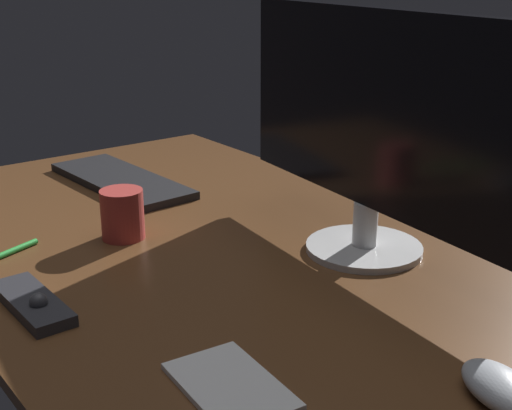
{
  "coord_description": "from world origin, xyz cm",
  "views": [
    {
      "loc": [
        96.25,
        -61.78,
        48.8
      ],
      "look_at": [
        2.96,
        8.99,
        8.0
      ],
      "focal_mm": 49.73,
      "sensor_mm": 36.0,
      "label": 1
    }
  ],
  "objects_px": {
    "keyboard": "(121,181)",
    "pen": "(2,255)",
    "computer_mouse": "(501,388)",
    "coffee_mug": "(122,214)",
    "notepad": "(230,386)",
    "monitor": "(371,123)",
    "media_remote": "(33,303)"
  },
  "relations": [
    {
      "from": "keyboard",
      "to": "notepad",
      "type": "relative_size",
      "value": 2.44
    },
    {
      "from": "coffee_mug",
      "to": "monitor",
      "type": "bearing_deg",
      "value": 44.52
    },
    {
      "from": "monitor",
      "to": "keyboard",
      "type": "height_order",
      "value": "monitor"
    },
    {
      "from": "computer_mouse",
      "to": "pen",
      "type": "bearing_deg",
      "value": -139.04
    },
    {
      "from": "coffee_mug",
      "to": "pen",
      "type": "xyz_separation_m",
      "value": [
        -0.04,
        -0.2,
        -0.04
      ]
    },
    {
      "from": "monitor",
      "to": "media_remote",
      "type": "relative_size",
      "value": 3.54
    },
    {
      "from": "keyboard",
      "to": "computer_mouse",
      "type": "xyz_separation_m",
      "value": [
        0.99,
        -0.03,
        0.01
      ]
    },
    {
      "from": "computer_mouse",
      "to": "media_remote",
      "type": "relative_size",
      "value": 0.64
    },
    {
      "from": "monitor",
      "to": "notepad",
      "type": "xyz_separation_m",
      "value": [
        0.2,
        -0.41,
        -0.22
      ]
    },
    {
      "from": "media_remote",
      "to": "coffee_mug",
      "type": "height_order",
      "value": "coffee_mug"
    },
    {
      "from": "pen",
      "to": "coffee_mug",
      "type": "bearing_deg",
      "value": 147.72
    },
    {
      "from": "coffee_mug",
      "to": "notepad",
      "type": "height_order",
      "value": "coffee_mug"
    },
    {
      "from": "coffee_mug",
      "to": "media_remote",
      "type": "bearing_deg",
      "value": -53.75
    },
    {
      "from": "media_remote",
      "to": "pen",
      "type": "height_order",
      "value": "media_remote"
    },
    {
      "from": "computer_mouse",
      "to": "media_remote",
      "type": "xyz_separation_m",
      "value": [
        -0.53,
        -0.33,
        -0.01
      ]
    },
    {
      "from": "monitor",
      "to": "notepad",
      "type": "height_order",
      "value": "monitor"
    },
    {
      "from": "monitor",
      "to": "computer_mouse",
      "type": "relative_size",
      "value": 5.52
    },
    {
      "from": "monitor",
      "to": "computer_mouse",
      "type": "xyz_separation_m",
      "value": [
        0.4,
        -0.19,
        -0.2
      ]
    },
    {
      "from": "computer_mouse",
      "to": "notepad",
      "type": "height_order",
      "value": "computer_mouse"
    },
    {
      "from": "keyboard",
      "to": "notepad",
      "type": "xyz_separation_m",
      "value": [
        0.78,
        -0.26,
        -0.0
      ]
    },
    {
      "from": "computer_mouse",
      "to": "coffee_mug",
      "type": "relative_size",
      "value": 1.3
    },
    {
      "from": "keyboard",
      "to": "coffee_mug",
      "type": "distance_m",
      "value": 0.32
    },
    {
      "from": "media_remote",
      "to": "pen",
      "type": "distance_m",
      "value": 0.21
    },
    {
      "from": "monitor",
      "to": "pen",
      "type": "bearing_deg",
      "value": -117.85
    },
    {
      "from": "computer_mouse",
      "to": "coffee_mug",
      "type": "height_order",
      "value": "coffee_mug"
    },
    {
      "from": "media_remote",
      "to": "pen",
      "type": "bearing_deg",
      "value": 172.1
    },
    {
      "from": "monitor",
      "to": "media_remote",
      "type": "height_order",
      "value": "monitor"
    },
    {
      "from": "keyboard",
      "to": "pen",
      "type": "height_order",
      "value": "keyboard"
    },
    {
      "from": "keyboard",
      "to": "computer_mouse",
      "type": "distance_m",
      "value": 0.99
    },
    {
      "from": "monitor",
      "to": "notepad",
      "type": "relative_size",
      "value": 3.96
    },
    {
      "from": "notepad",
      "to": "monitor",
      "type": "bearing_deg",
      "value": 115.25
    },
    {
      "from": "pen",
      "to": "notepad",
      "type": "bearing_deg",
      "value": 77.7
    }
  ]
}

